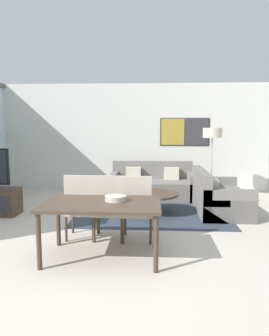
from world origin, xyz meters
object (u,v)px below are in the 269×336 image
sofa_main (152,186)px  dining_chair_right (137,206)px  dining_table (102,208)px  floor_lamp (212,137)px  dining_chair_centre (109,206)px  fruit_bowl (116,198)px  coffee_table (152,198)px  sofa_side (217,199)px  dining_chair_left (81,205)px

sofa_main → dining_chair_right: 3.05m
dining_table → floor_lamp: floor_lamp is taller
dining_chair_centre → floor_lamp: size_ratio=0.60×
dining_chair_centre → fruit_bowl: 0.61m
coffee_table → sofa_side: bearing=7.4°
dining_chair_right → floor_lamp: bearing=61.2°
coffee_table → dining_chair_right: bearing=-97.8°
sofa_main → fruit_bowl: size_ratio=6.80×
fruit_bowl → sofa_side: bearing=52.2°
dining_table → coffee_table: bearing=73.8°
dining_chair_centre → floor_lamp: (1.99, 2.83, 0.93)m
fruit_bowl → dining_chair_right: bearing=63.7°
sofa_side → dining_chair_left: dining_chair_left is taller
dining_table → fruit_bowl: fruit_bowl is taller
coffee_table → floor_lamp: size_ratio=0.62×
fruit_bowl → coffee_table: bearing=77.3°
sofa_side → coffee_table: sofa_side is taller
sofa_main → coffee_table: 1.46m
dining_table → fruit_bowl: (0.17, 0.11, 0.11)m
sofa_side → coffee_table: 1.29m
dining_chair_centre → dining_chair_right: bearing=-3.1°
dining_chair_left → dining_chair_right: same height
coffee_table → floor_lamp: floor_lamp is taller
dining_chair_left → fruit_bowl: dining_chair_left is taller
dining_chair_right → floor_lamp: size_ratio=0.60×
sofa_side → dining_chair_centre: size_ratio=1.60×
floor_lamp → dining_chair_right: bearing=-118.8°
dining_chair_right → dining_chair_left: bearing=177.2°
dining_chair_left → floor_lamp: floor_lamp is taller
dining_chair_left → floor_lamp: 3.82m
sofa_side → fruit_bowl: bearing=142.2°
coffee_table → dining_chair_right: dining_chair_right is taller
dining_table → dining_chair_left: dining_chair_left is taller
dining_chair_right → sofa_side: bearing=49.3°
dining_table → fruit_bowl: bearing=33.3°
sofa_side → coffee_table: bearing=97.4°
dining_chair_right → sofa_main: bearing=85.9°
fruit_bowl → floor_lamp: 3.89m
fruit_bowl → dining_chair_left: bearing=136.7°
dining_table → fruit_bowl: 0.23m
coffee_table → dining_chair_centre: 1.69m
sofa_main → sofa_side: 1.82m
coffee_table → dining_table: (-0.64, -2.19, 0.35)m
sofa_main → dining_chair_centre: 3.08m
dining_chair_centre → floor_lamp: 3.59m
sofa_main → dining_chair_centre: size_ratio=1.95×
sofa_side → dining_chair_right: dining_chair_right is taller
coffee_table → fruit_bowl: 2.19m
dining_chair_centre → sofa_side: bearing=41.8°
sofa_side → dining_chair_left: (-2.34, -1.69, 0.26)m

